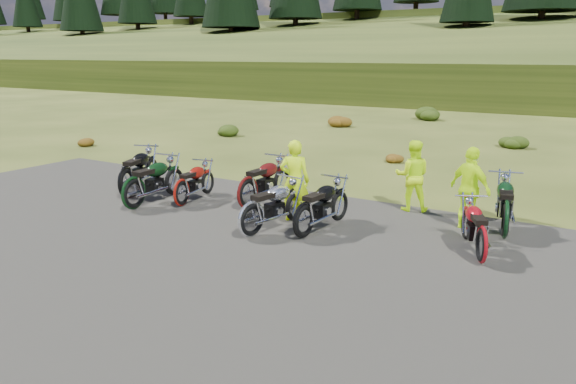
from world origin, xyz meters
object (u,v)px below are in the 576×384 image
Objects in this scene: motorcycle_7 at (504,240)px; person_middle at (295,182)px; motorcycle_0 at (127,198)px; motorcycle_3 at (252,238)px.

person_middle reaches higher than motorcycle_7.
person_middle is (4.72, 0.51, 0.90)m from motorcycle_0.
motorcycle_7 is 1.22× the size of person_middle.
motorcycle_0 is 1.08× the size of motorcycle_3.
motorcycle_3 is (4.59, -0.95, 0.00)m from motorcycle_0.
motorcycle_3 is at bearing 65.34° from person_middle.
person_middle reaches higher than motorcycle_3.
motorcycle_7 is 4.45m from person_middle.
person_middle is at bearing -103.76° from motorcycle_0.
person_middle is (-4.21, -1.12, 0.90)m from motorcycle_7.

